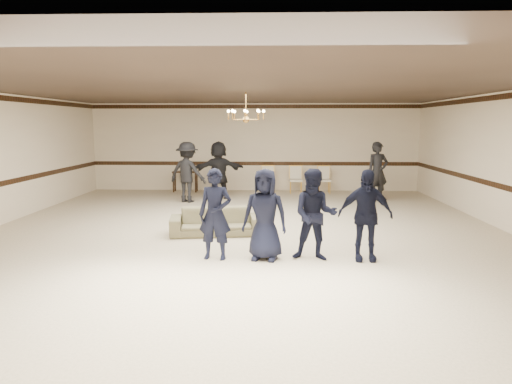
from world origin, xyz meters
TOP-DOWN VIEW (x-y plane):
  - room at (0.00, 0.00)m, footprint 12.01×14.01m
  - chair_rail at (0.00, 6.99)m, footprint 12.00×0.02m
  - crown_molding at (0.00, 6.99)m, footprint 12.00×0.02m
  - chandelier at (0.00, 1.00)m, footprint 0.94×0.94m
  - boy_a at (-0.40, -2.03)m, footprint 0.65×0.48m
  - boy_b at (0.50, -2.03)m, footprint 0.90×0.68m
  - boy_c at (1.40, -2.03)m, footprint 0.88×0.73m
  - boy_d at (2.30, -2.03)m, footprint 0.98×0.42m
  - settee at (-0.61, -0.13)m, footprint 2.11×1.05m
  - adult_left at (-2.02, 4.25)m, footprint 1.40×1.11m
  - adult_mid at (-1.12, 4.95)m, footprint 1.85×1.04m
  - adult_right at (3.98, 4.55)m, footprint 0.78×0.61m
  - banquet_chair_left at (0.49, 6.28)m, footprint 0.49×0.49m
  - banquet_chair_mid at (1.49, 6.28)m, footprint 0.49×0.49m
  - banquet_chair_right at (2.49, 6.28)m, footprint 0.49×0.49m
  - console_table at (-2.51, 6.48)m, footprint 0.92×0.41m

SIDE VIEW (x-z plane):
  - settee at x=-0.61m, z-range 0.00..0.59m
  - console_table at x=-2.51m, z-range 0.00..0.76m
  - banquet_chair_left at x=0.49m, z-range 0.00..0.96m
  - banquet_chair_mid at x=1.49m, z-range 0.00..0.96m
  - banquet_chair_right at x=2.49m, z-range 0.00..0.96m
  - boy_a at x=-0.40m, z-range 0.00..1.66m
  - boy_b at x=0.50m, z-range 0.00..1.66m
  - boy_c at x=1.40m, z-range 0.00..1.66m
  - boy_d at x=2.30m, z-range 0.00..1.66m
  - adult_left at x=-2.02m, z-range 0.00..1.90m
  - adult_mid at x=-1.12m, z-range 0.00..1.90m
  - adult_right at x=3.98m, z-range 0.00..1.90m
  - chair_rail at x=0.00m, z-range 0.93..1.07m
  - room at x=0.00m, z-range -0.01..3.20m
  - chandelier at x=0.00m, z-range 2.43..3.32m
  - crown_molding at x=0.00m, z-range 3.01..3.15m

